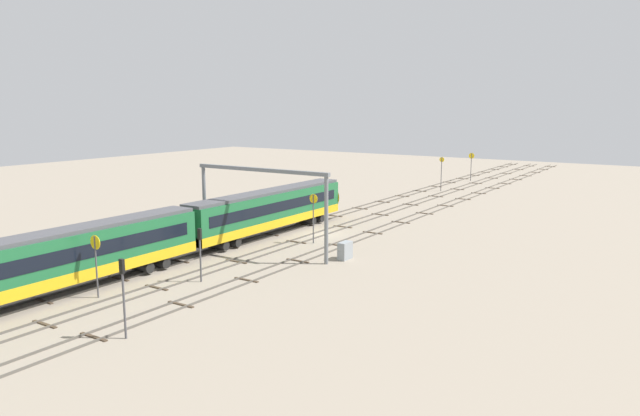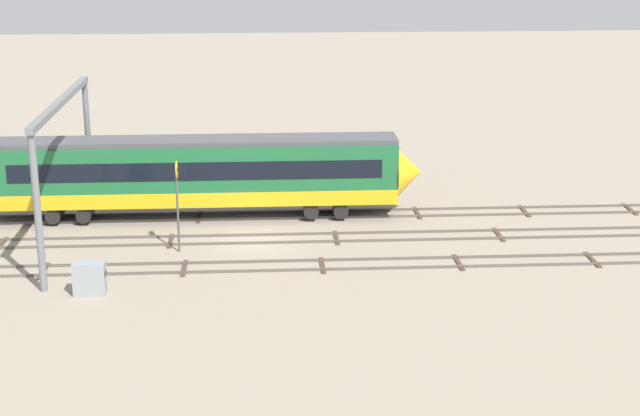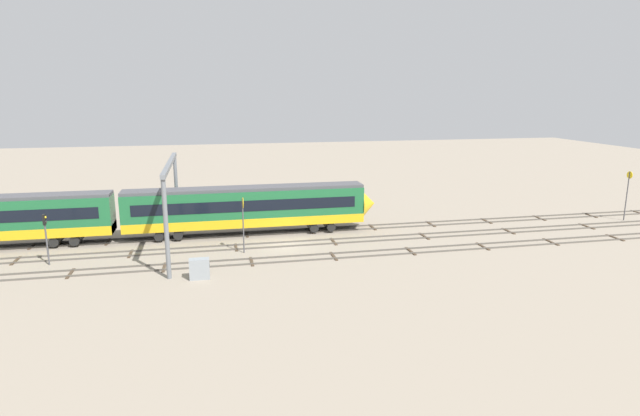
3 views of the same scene
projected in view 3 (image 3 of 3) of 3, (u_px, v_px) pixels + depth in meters
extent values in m
plane|color=gray|center=(286.00, 245.00, 49.85)|extent=(204.66, 204.66, 0.00)
cube|color=#59544C|center=(295.00, 261.00, 44.83)|extent=(188.66, 0.07, 0.16)
cube|color=#59544C|center=(292.00, 256.00, 46.20)|extent=(188.66, 0.07, 0.16)
cube|color=#473828|center=(70.00, 274.00, 41.83)|extent=(0.24, 2.40, 0.08)
cube|color=#473828|center=(164.00, 267.00, 43.31)|extent=(0.24, 2.40, 0.08)
cube|color=#473828|center=(252.00, 262.00, 44.78)|extent=(0.24, 2.40, 0.08)
cube|color=#473828|center=(334.00, 256.00, 46.26)|extent=(0.24, 2.40, 0.08)
cube|color=#473828|center=(411.00, 251.00, 47.74)|extent=(0.24, 2.40, 0.08)
cube|color=#473828|center=(483.00, 246.00, 49.21)|extent=(0.24, 2.40, 0.08)
cube|color=#473828|center=(551.00, 242.00, 50.69)|extent=(0.24, 2.40, 0.08)
cube|color=#473828|center=(615.00, 238.00, 52.17)|extent=(0.24, 2.40, 0.08)
cube|color=#59544C|center=(287.00, 246.00, 49.15)|extent=(188.66, 0.07, 0.16)
cube|color=#59544C|center=(285.00, 242.00, 50.52)|extent=(188.66, 0.07, 0.16)
cube|color=#473828|center=(16.00, 261.00, 45.04)|extent=(0.24, 2.40, 0.08)
cube|color=#473828|center=(130.00, 254.00, 46.96)|extent=(0.24, 2.40, 0.08)
cube|color=#473828|center=(236.00, 247.00, 48.88)|extent=(0.24, 2.40, 0.08)
cube|color=#473828|center=(334.00, 242.00, 50.80)|extent=(0.24, 2.40, 0.08)
cube|color=#473828|center=(424.00, 236.00, 52.72)|extent=(0.24, 2.40, 0.08)
cube|color=#473828|center=(508.00, 231.00, 54.64)|extent=(0.24, 2.40, 0.08)
cube|color=#473828|center=(587.00, 226.00, 56.56)|extent=(0.24, 2.40, 0.08)
cube|color=#59544C|center=(280.00, 234.00, 53.47)|extent=(188.66, 0.07, 0.16)
cube|color=#59544C|center=(279.00, 230.00, 54.84)|extent=(188.66, 0.07, 0.16)
cube|color=#473828|center=(32.00, 246.00, 49.36)|extent=(0.24, 2.40, 0.08)
cube|color=#473828|center=(108.00, 242.00, 50.73)|extent=(0.24, 2.40, 0.08)
cube|color=#473828|center=(179.00, 238.00, 52.10)|extent=(0.24, 2.40, 0.08)
cube|color=#473828|center=(247.00, 234.00, 53.47)|extent=(0.24, 2.40, 0.08)
cube|color=#473828|center=(311.00, 231.00, 54.85)|extent=(0.24, 2.40, 0.08)
cube|color=#473828|center=(372.00, 227.00, 56.22)|extent=(0.24, 2.40, 0.08)
cube|color=#473828|center=(431.00, 224.00, 57.59)|extent=(0.24, 2.40, 0.08)
cube|color=#473828|center=(486.00, 221.00, 58.96)|extent=(0.24, 2.40, 0.08)
cube|color=#473828|center=(539.00, 218.00, 60.33)|extent=(0.24, 2.40, 0.08)
cube|color=#473828|center=(590.00, 215.00, 61.70)|extent=(0.24, 2.40, 0.08)
cube|color=#473828|center=(638.00, 213.00, 63.08)|extent=(0.24, 2.40, 0.08)
cube|color=#1E6638|center=(246.00, 207.00, 52.87)|extent=(24.00, 2.90, 3.60)
cube|color=gold|center=(247.00, 220.00, 53.16)|extent=(24.00, 2.94, 0.90)
cube|color=#4C4C51|center=(246.00, 188.00, 52.45)|extent=(24.00, 2.50, 0.30)
cube|color=black|center=(247.00, 206.00, 51.38)|extent=(22.00, 0.04, 1.10)
cube|color=black|center=(245.00, 200.00, 54.17)|extent=(22.00, 0.04, 1.10)
cylinder|color=black|center=(160.00, 233.00, 51.61)|extent=(0.90, 2.70, 0.90)
cylinder|color=black|center=(179.00, 232.00, 51.98)|extent=(0.90, 2.70, 0.90)
cylinder|color=black|center=(312.00, 225.00, 54.74)|extent=(0.90, 2.70, 0.90)
cylinder|color=black|center=(329.00, 224.00, 55.11)|extent=(0.90, 2.70, 0.90)
cylinder|color=black|center=(57.00, 239.00, 49.69)|extent=(0.90, 2.70, 0.90)
cylinder|color=black|center=(77.00, 238.00, 50.06)|extent=(0.90, 2.70, 0.90)
cone|color=gold|center=(367.00, 204.00, 55.52)|extent=(1.60, 3.24, 3.24)
cylinder|color=slate|center=(166.00, 230.00, 40.00)|extent=(0.36, 0.36, 7.89)
cylinder|color=slate|center=(177.00, 194.00, 54.06)|extent=(0.36, 0.36, 7.89)
cube|color=slate|center=(169.00, 164.00, 46.14)|extent=(0.40, 15.32, 0.35)
cylinder|color=#4C4C51|center=(243.00, 226.00, 46.83)|extent=(0.12, 0.12, 5.08)
cylinder|color=yellow|center=(243.00, 203.00, 46.38)|extent=(0.05, 0.94, 0.94)
cube|color=black|center=(243.00, 203.00, 46.39)|extent=(0.02, 0.42, 0.12)
cylinder|color=#4C4C51|center=(627.00, 196.00, 58.78)|extent=(0.12, 0.12, 5.60)
cylinder|color=yellow|center=(630.00, 175.00, 58.26)|extent=(0.05, 0.81, 0.81)
cube|color=black|center=(630.00, 175.00, 58.27)|extent=(0.02, 0.37, 0.12)
cylinder|color=#4C4C51|center=(47.00, 245.00, 43.67)|extent=(0.14, 0.14, 3.49)
cube|color=black|center=(44.00, 220.00, 43.19)|extent=(0.20, 0.32, 0.90)
sphere|color=yellow|center=(45.00, 217.00, 43.17)|extent=(0.20, 0.20, 0.20)
sphere|color=#262626|center=(46.00, 222.00, 43.26)|extent=(0.20, 0.20, 0.20)
cube|color=gray|center=(199.00, 269.00, 40.61)|extent=(1.55, 0.78, 1.63)
cube|color=#333333|center=(210.00, 265.00, 40.72)|extent=(0.02, 0.55, 0.24)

